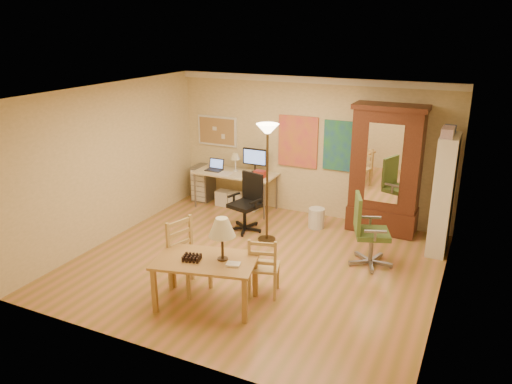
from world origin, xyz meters
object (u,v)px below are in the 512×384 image
at_px(office_chair_green, 369,246).
at_px(bookshelf, 443,195).
at_px(office_chair_black, 246,215).
at_px(dining_table, 212,251).
at_px(armoire, 385,178).
at_px(computer_desk, 238,186).

height_order(office_chair_green, bookshelf, bookshelf).
bearing_deg(office_chair_green, office_chair_black, 169.90).
bearing_deg(bookshelf, office_chair_black, -169.38).
bearing_deg(bookshelf, dining_table, -129.43).
relative_size(dining_table, armoire, 0.64).
distance_m(office_chair_black, office_chair_green, 2.40).
bearing_deg(armoire, office_chair_green, -86.22).
height_order(dining_table, armoire, armoire).
relative_size(office_chair_black, armoire, 0.46).
distance_m(computer_desk, bookshelf, 4.02).
bearing_deg(office_chair_green, computer_desk, 155.27).
xyz_separation_m(dining_table, bookshelf, (2.56, 3.11, 0.18)).
bearing_deg(bookshelf, computer_desk, 174.82).
bearing_deg(armoire, dining_table, -113.30).
height_order(office_chair_black, armoire, armoire).
bearing_deg(office_chair_black, office_chair_green, -10.10).
relative_size(dining_table, bookshelf, 0.76).
height_order(armoire, bookshelf, armoire).
height_order(dining_table, bookshelf, bookshelf).
bearing_deg(office_chair_green, armoire, 93.78).
bearing_deg(computer_desk, armoire, 1.57).
distance_m(office_chair_black, bookshelf, 3.42).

